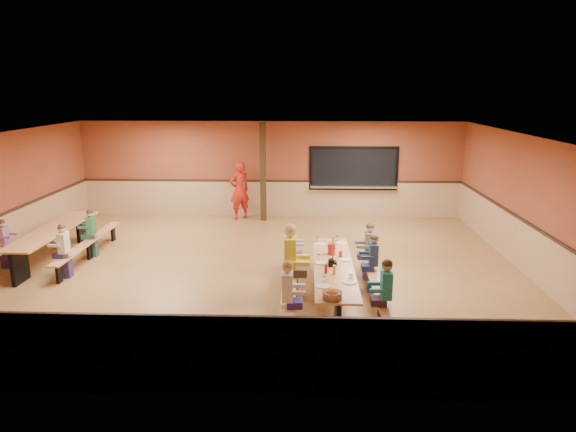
{
  "coord_description": "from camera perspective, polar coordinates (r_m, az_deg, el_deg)",
  "views": [
    {
      "loc": [
        1.13,
        -11.03,
        4.01
      ],
      "look_at": [
        0.71,
        0.35,
        1.15
      ],
      "focal_mm": 32.0,
      "sensor_mm": 36.0,
      "label": 1
    }
  ],
  "objects": [
    {
      "name": "chip_bowl",
      "position": [
        8.28,
        4.94,
        -8.67
      ],
      "size": [
        0.32,
        0.32,
        0.15
      ],
      "primitive_type": null,
      "color": "orange",
      "rests_on": "cafeteria_table_main"
    },
    {
      "name": "seated_child_navy_right",
      "position": [
        10.45,
        9.45,
        -5.23
      ],
      "size": [
        0.35,
        0.29,
        1.17
      ],
      "primitive_type": null,
      "color": "navy",
      "rests_on": "ground"
    },
    {
      "name": "condiment_ketchup",
      "position": [
        9.35,
        4.24,
        -5.87
      ],
      "size": [
        0.06,
        0.06,
        0.17
      ],
      "primitive_type": "cylinder",
      "color": "#B2140F",
      "rests_on": "cafeteria_table_main"
    },
    {
      "name": "condiment_mustard",
      "position": [
        9.31,
        5.16,
        -5.97
      ],
      "size": [
        0.06,
        0.06,
        0.17
      ],
      "primitive_type": "cylinder",
      "color": "yellow",
      "rests_on": "cafeteria_table_main"
    },
    {
      "name": "structural_post",
      "position": [
        15.69,
        -2.79,
        4.87
      ],
      "size": [
        0.18,
        0.18,
        3.0
      ],
      "primitive_type": "cube",
      "color": "black",
      "rests_on": "ground"
    },
    {
      "name": "punch_pitcher",
      "position": [
        10.38,
        4.85,
        -3.68
      ],
      "size": [
        0.16,
        0.16,
        0.22
      ],
      "primitive_type": "cylinder",
      "color": "#AE1817",
      "rests_on": "cafeteria_table_main"
    },
    {
      "name": "seated_child_grey_left",
      "position": [
        11.12,
        0.45,
        -3.97
      ],
      "size": [
        0.33,
        0.27,
        1.12
      ],
      "primitive_type": null,
      "color": "#BABABA",
      "rests_on": "ground"
    },
    {
      "name": "seated_child_white_left",
      "position": [
        8.65,
        -0.05,
        -9.0
      ],
      "size": [
        0.38,
        0.31,
        1.24
      ],
      "primitive_type": null,
      "color": "silver",
      "rests_on": "ground"
    },
    {
      "name": "seated_child_tan_sec",
      "position": [
        12.06,
        -23.59,
        -3.61
      ],
      "size": [
        0.35,
        0.29,
        1.18
      ],
      "primitive_type": null,
      "color": "beige",
      "rests_on": "ground"
    },
    {
      "name": "seated_child_teal_right",
      "position": [
        8.88,
        10.81,
        -8.65
      ],
      "size": [
        0.38,
        0.31,
        1.23
      ],
      "primitive_type": null,
      "color": "teal",
      "rests_on": "ground"
    },
    {
      "name": "seated_child_purple_sec",
      "position": [
        13.32,
        -28.98,
        -2.74
      ],
      "size": [
        0.32,
        0.27,
        1.12
      ],
      "primitive_type": null,
      "color": "#915882",
      "rests_on": "ground"
    },
    {
      "name": "kitchen_pass_through",
      "position": [
        16.26,
        7.3,
        5.06
      ],
      "size": [
        2.78,
        0.28,
        1.38
      ],
      "color": "black",
      "rests_on": "ground"
    },
    {
      "name": "napkin_dispenser",
      "position": [
        9.74,
        4.8,
        -5.18
      ],
      "size": [
        0.1,
        0.14,
        0.13
      ],
      "primitive_type": "cube",
      "color": "black",
      "rests_on": "cafeteria_table_main"
    },
    {
      "name": "standing_woman",
      "position": [
        16.03,
        -5.41,
        2.86
      ],
      "size": [
        0.79,
        0.73,
        1.81
      ],
      "primitive_type": "imported",
      "rotation": [
        0.0,
        0.0,
        3.73
      ],
      "color": "red",
      "rests_on": "ground"
    },
    {
      "name": "seated_adult_yellow",
      "position": [
        9.99,
        0.27,
        -5.07
      ],
      "size": [
        0.49,
        0.4,
        1.46
      ],
      "primitive_type": null,
      "color": "yellow",
      "rests_on": "ground"
    },
    {
      "name": "cafeteria_table_second",
      "position": [
        13.48,
        -24.56,
        -2.2
      ],
      "size": [
        1.91,
        3.7,
        0.74
      ],
      "color": "#BE7C4B",
      "rests_on": "ground"
    },
    {
      "name": "room_envelope",
      "position": [
        11.58,
        -3.59,
        -2.6
      ],
      "size": [
        12.04,
        10.04,
        3.02
      ],
      "color": "brown",
      "rests_on": "ground"
    },
    {
      "name": "ground",
      "position": [
        11.79,
        -3.54,
        -5.81
      ],
      "size": [
        12.0,
        12.0,
        0.0
      ],
      "primitive_type": "plane",
      "color": "brown",
      "rests_on": "ground"
    },
    {
      "name": "seated_child_char_right",
      "position": [
        11.11,
        9.0,
        -3.91
      ],
      "size": [
        0.38,
        0.31,
        1.22
      ],
      "primitive_type": null,
      "color": "#535C5F",
      "rests_on": "ground"
    },
    {
      "name": "seated_child_green_sec",
      "position": [
        13.32,
        -20.97,
        -1.81
      ],
      "size": [
        0.34,
        0.28,
        1.15
      ],
      "primitive_type": null,
      "color": "#29633C",
      "rests_on": "ground"
    },
    {
      "name": "place_settings",
      "position": [
        9.8,
        5.08,
        -5.12
      ],
      "size": [
        0.65,
        3.3,
        0.11
      ],
      "primitive_type": null,
      "color": "beige",
      "rests_on": "cafeteria_table_main"
    },
    {
      "name": "table_paddle",
      "position": [
        9.8,
        4.97,
        -4.61
      ],
      "size": [
        0.16,
        0.16,
        0.56
      ],
      "color": "black",
      "rests_on": "cafeteria_table_main"
    },
    {
      "name": "cafeteria_table_main",
      "position": [
        9.89,
        5.04,
        -6.6
      ],
      "size": [
        1.91,
        3.7,
        0.74
      ],
      "color": "#BE7C4B",
      "rests_on": "ground"
    }
  ]
}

